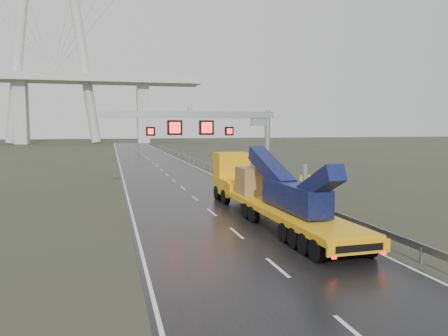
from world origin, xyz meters
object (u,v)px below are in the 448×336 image
object	(u,v)px
heavy_haul_truck	(262,189)
striped_barrier	(271,192)
exit_sign_pair	(309,184)
sign_gantry	(214,129)

from	to	relation	value
heavy_haul_truck	striped_barrier	bearing A→B (deg)	63.27
heavy_haul_truck	exit_sign_pair	bearing A→B (deg)	23.73
sign_gantry	exit_sign_pair	xyz separation A→B (m)	(5.16, -7.64, -3.97)
sign_gantry	heavy_haul_truck	xyz separation A→B (m)	(0.86, -9.64, -3.87)
sign_gantry	heavy_haul_truck	bearing A→B (deg)	-84.87
exit_sign_pair	heavy_haul_truck	bearing A→B (deg)	-156.56
heavy_haul_truck	striped_barrier	size ratio (longest dim) A/B	18.46
striped_barrier	sign_gantry	bearing A→B (deg)	154.84
sign_gantry	exit_sign_pair	size ratio (longest dim) A/B	6.35
heavy_haul_truck	striped_barrier	distance (m)	7.14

